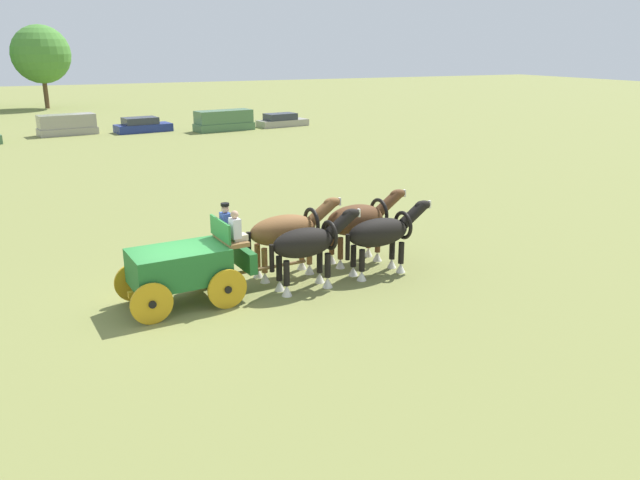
{
  "coord_description": "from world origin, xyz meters",
  "views": [
    {
      "loc": [
        -3.29,
        -16.22,
        6.82
      ],
      "look_at": [
        4.36,
        0.32,
        1.2
      ],
      "focal_mm": 35.43,
      "sensor_mm": 36.0,
      "label": 1
    }
  ],
  "objects_px": {
    "draft_horse_lead_near": "(359,221)",
    "parked_vehicle_d": "(142,126)",
    "parked_vehicle_f": "(282,121)",
    "show_wagon": "(185,265)",
    "parked_vehicle_e": "(224,121)",
    "draft_horse_rear_off": "(308,244)",
    "parked_vehicle_c": "(67,125)",
    "draft_horse_rear_near": "(287,231)",
    "draft_horse_lead_off": "(382,233)"
  },
  "relations": [
    {
      "from": "parked_vehicle_d",
      "to": "draft_horse_lead_off",
      "type": "bearing_deg",
      "value": -88.72
    },
    {
      "from": "show_wagon",
      "to": "draft_horse_lead_off",
      "type": "xyz_separation_m",
      "value": [
        6.08,
        -0.14,
        0.19
      ]
    },
    {
      "from": "parked_vehicle_c",
      "to": "parked_vehicle_d",
      "type": "relative_size",
      "value": 0.99
    },
    {
      "from": "draft_horse_rear_near",
      "to": "parked_vehicle_f",
      "type": "bearing_deg",
      "value": 68.78
    },
    {
      "from": "parked_vehicle_c",
      "to": "parked_vehicle_f",
      "type": "distance_m",
      "value": 17.71
    },
    {
      "from": "parked_vehicle_c",
      "to": "parked_vehicle_f",
      "type": "xyz_separation_m",
      "value": [
        17.58,
        -2.05,
        -0.29
      ]
    },
    {
      "from": "draft_horse_rear_off",
      "to": "draft_horse_lead_off",
      "type": "height_order",
      "value": "draft_horse_rear_off"
    },
    {
      "from": "draft_horse_rear_off",
      "to": "parked_vehicle_f",
      "type": "xyz_separation_m",
      "value": [
        13.59,
        36.62,
        -0.86
      ]
    },
    {
      "from": "show_wagon",
      "to": "parked_vehicle_e",
      "type": "height_order",
      "value": "show_wagon"
    },
    {
      "from": "draft_horse_rear_off",
      "to": "parked_vehicle_d",
      "type": "relative_size",
      "value": 0.63
    },
    {
      "from": "parked_vehicle_c",
      "to": "parked_vehicle_e",
      "type": "distance_m",
      "value": 12.42
    },
    {
      "from": "draft_horse_lead_near",
      "to": "parked_vehicle_d",
      "type": "xyz_separation_m",
      "value": [
        -0.71,
        36.4,
        -0.87
      ]
    },
    {
      "from": "show_wagon",
      "to": "draft_horse_lead_near",
      "type": "height_order",
      "value": "show_wagon"
    },
    {
      "from": "parked_vehicle_e",
      "to": "parked_vehicle_f",
      "type": "bearing_deg",
      "value": 6.94
    },
    {
      "from": "draft_horse_lead_off",
      "to": "parked_vehicle_d",
      "type": "bearing_deg",
      "value": 91.28
    },
    {
      "from": "draft_horse_rear_near",
      "to": "draft_horse_lead_near",
      "type": "distance_m",
      "value": 2.59
    },
    {
      "from": "draft_horse_rear_off",
      "to": "draft_horse_lead_off",
      "type": "bearing_deg",
      "value": 4.8
    },
    {
      "from": "draft_horse_lead_off",
      "to": "parked_vehicle_d",
      "type": "relative_size",
      "value": 0.67
    },
    {
      "from": "parked_vehicle_e",
      "to": "parked_vehicle_f",
      "type": "relative_size",
      "value": 1.09
    },
    {
      "from": "show_wagon",
      "to": "draft_horse_lead_near",
      "type": "bearing_deg",
      "value": 10.95
    },
    {
      "from": "parked_vehicle_d",
      "to": "parked_vehicle_f",
      "type": "distance_m",
      "value": 11.92
    },
    {
      "from": "draft_horse_lead_off",
      "to": "parked_vehicle_f",
      "type": "relative_size",
      "value": 0.67
    },
    {
      "from": "draft_horse_rear_off",
      "to": "parked_vehicle_d",
      "type": "distance_m",
      "value": 37.96
    },
    {
      "from": "show_wagon",
      "to": "draft_horse_lead_off",
      "type": "relative_size",
      "value": 1.75
    },
    {
      "from": "draft_horse_lead_near",
      "to": "draft_horse_lead_off",
      "type": "height_order",
      "value": "draft_horse_lead_near"
    },
    {
      "from": "show_wagon",
      "to": "draft_horse_rear_off",
      "type": "xyz_separation_m",
      "value": [
        3.5,
        -0.36,
        0.24
      ]
    },
    {
      "from": "show_wagon",
      "to": "draft_horse_rear_near",
      "type": "height_order",
      "value": "show_wagon"
    },
    {
      "from": "show_wagon",
      "to": "parked_vehicle_e",
      "type": "bearing_deg",
      "value": 71.91
    },
    {
      "from": "draft_horse_lead_near",
      "to": "parked_vehicle_c",
      "type": "bearing_deg",
      "value": 99.85
    },
    {
      "from": "draft_horse_rear_near",
      "to": "parked_vehicle_d",
      "type": "distance_m",
      "value": 36.67
    },
    {
      "from": "show_wagon",
      "to": "draft_horse_rear_off",
      "type": "height_order",
      "value": "show_wagon"
    },
    {
      "from": "parked_vehicle_d",
      "to": "parked_vehicle_f",
      "type": "height_order",
      "value": "parked_vehicle_d"
    },
    {
      "from": "draft_horse_rear_off",
      "to": "draft_horse_lead_off",
      "type": "distance_m",
      "value": 2.6
    },
    {
      "from": "draft_horse_lead_off",
      "to": "parked_vehicle_f",
      "type": "xyz_separation_m",
      "value": [
        11.0,
        36.4,
        -0.81
      ]
    },
    {
      "from": "show_wagon",
      "to": "parked_vehicle_f",
      "type": "distance_m",
      "value": 40.09
    },
    {
      "from": "draft_horse_lead_near",
      "to": "draft_horse_lead_off",
      "type": "xyz_separation_m",
      "value": [
        0.13,
        -1.29,
        -0.09
      ]
    },
    {
      "from": "show_wagon",
      "to": "parked_vehicle_d",
      "type": "distance_m",
      "value": 37.92
    },
    {
      "from": "draft_horse_rear_off",
      "to": "parked_vehicle_e",
      "type": "relative_size",
      "value": 0.58
    },
    {
      "from": "draft_horse_lead_near",
      "to": "parked_vehicle_c",
      "type": "xyz_separation_m",
      "value": [
        -6.45,
        37.16,
        -0.61
      ]
    },
    {
      "from": "parked_vehicle_e",
      "to": "parked_vehicle_f",
      "type": "distance_m",
      "value": 5.51
    },
    {
      "from": "draft_horse_rear_off",
      "to": "parked_vehicle_e",
      "type": "xyz_separation_m",
      "value": [
        8.13,
        35.95,
        -0.53
      ]
    },
    {
      "from": "draft_horse_rear_near",
      "to": "parked_vehicle_e",
      "type": "bearing_deg",
      "value": 76.61
    },
    {
      "from": "draft_horse_rear_near",
      "to": "parked_vehicle_c",
      "type": "bearing_deg",
      "value": 95.91
    },
    {
      "from": "draft_horse_rear_near",
      "to": "parked_vehicle_c",
      "type": "height_order",
      "value": "draft_horse_rear_near"
    },
    {
      "from": "draft_horse_lead_off",
      "to": "parked_vehicle_c",
      "type": "bearing_deg",
      "value": 99.71
    },
    {
      "from": "parked_vehicle_f",
      "to": "parked_vehicle_e",
      "type": "bearing_deg",
      "value": -173.06
    },
    {
      "from": "parked_vehicle_c",
      "to": "parked_vehicle_e",
      "type": "relative_size",
      "value": 0.91
    },
    {
      "from": "show_wagon",
      "to": "draft_horse_rear_off",
      "type": "relative_size",
      "value": 1.85
    },
    {
      "from": "parked_vehicle_f",
      "to": "draft_horse_rear_off",
      "type": "bearing_deg",
      "value": -110.37
    },
    {
      "from": "draft_horse_lead_off",
      "to": "parked_vehicle_c",
      "type": "relative_size",
      "value": 0.68
    }
  ]
}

